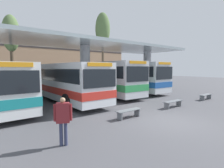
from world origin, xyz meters
TOP-DOWN VIEW (x-y plane):
  - ground_plane at (0.00, 0.00)m, footprint 100.00×100.00m
  - townhouse_backdrop at (0.00, 27.03)m, footprint 40.00×0.58m
  - station_canopy at (0.00, 8.67)m, footprint 21.65×6.58m
  - transit_bus_center_bay at (-2.01, 8.81)m, footprint 2.88×10.90m
  - transit_bus_right_bay at (2.63, 10.51)m, footprint 3.20×12.38m
  - transit_bus_far_right_bay at (6.44, 10.89)m, footprint 2.98×12.24m
  - waiting_bench_near_pillar at (8.00, 1.71)m, footprint 1.62×0.44m
  - waiting_bench_mid_platform at (-1.22, 1.71)m, footprint 1.62×0.44m
  - waiting_bench_far_platform at (3.04, 1.71)m, footprint 1.84×0.44m
  - pedestrian_waiting at (-5.42, 0.60)m, footprint 0.61×0.42m
  - poplar_tree_behind_left at (-4.32, 18.27)m, footprint 1.92×1.92m
  - poplar_tree_behind_right at (7.53, 16.70)m, footprint 2.19×2.19m

SIDE VIEW (x-z plane):
  - ground_plane at x=0.00m, z-range 0.00..0.00m
  - waiting_bench_near_pillar at x=8.00m, z-range 0.11..0.57m
  - waiting_bench_mid_platform at x=-1.22m, z-range 0.11..0.57m
  - waiting_bench_far_platform at x=3.04m, z-range 0.12..0.58m
  - pedestrian_waiting at x=-5.42m, z-range 0.19..1.91m
  - transit_bus_center_bay at x=-2.01m, z-range 0.20..3.29m
  - transit_bus_right_bay at x=2.63m, z-range 0.19..3.53m
  - transit_bus_far_right_bay at x=6.44m, z-range 0.19..3.54m
  - station_canopy at x=0.00m, z-range 1.77..6.76m
  - townhouse_backdrop at x=0.00m, z-range 0.68..8.90m
  - poplar_tree_behind_left at x=-4.32m, z-range 2.14..11.03m
  - poplar_tree_behind_right at x=7.53m, z-range 2.90..13.89m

